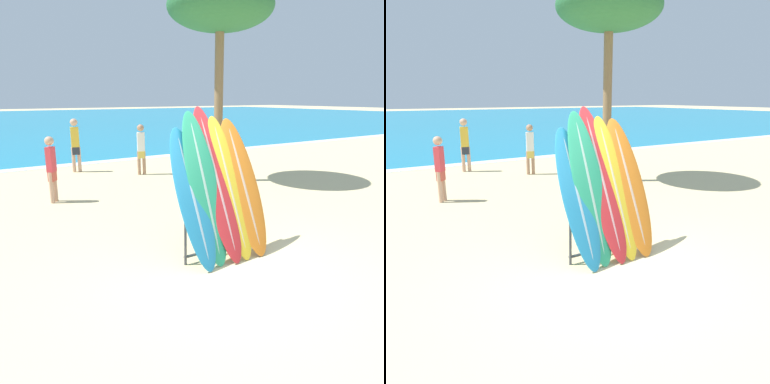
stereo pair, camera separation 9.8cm
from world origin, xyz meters
The scene contains 12 objects.
ground_plane centered at (0.00, 0.00, 0.00)m, with size 160.00×160.00×0.00m, color beige.
surfboard_rack centered at (0.18, 0.59, 0.45)m, with size 1.30×0.04×0.83m.
surfboard_slot_0 centered at (-0.29, 0.65, 0.99)m, with size 0.50×1.01×1.97m.
surfboard_slot_1 centered at (-0.06, 0.68, 1.10)m, with size 0.52×0.97×2.20m.
surfboard_slot_2 centered at (0.20, 0.72, 1.13)m, with size 0.50×1.15×2.27m.
surfboard_slot_3 centered at (0.40, 0.68, 1.06)m, with size 0.48×1.03×2.11m.
surfboard_slot_4 centered at (0.68, 0.67, 1.03)m, with size 0.57×1.04×2.07m.
person_near_water centered at (1.88, 6.94, 0.86)m, with size 0.26×0.21×1.57m.
person_mid_beach centered at (-1.24, 5.13, 0.84)m, with size 0.25×0.26×1.53m.
person_far_left centered at (0.28, 8.48, 0.94)m, with size 0.29×0.23×1.72m.
person_far_right centered at (0.89, 2.55, 0.84)m, with size 0.21×0.26×1.54m.
palm_tree centered at (3.33, 4.89, 4.64)m, with size 2.84×2.84×5.35m.
Camera 1 is at (-3.12, -3.71, 2.39)m, focal length 35.00 mm.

